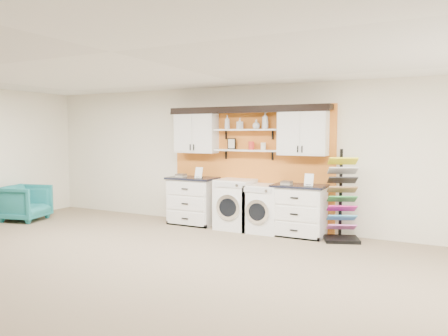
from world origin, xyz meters
The scene contains 22 objects.
floor centered at (0.00, 0.00, 0.00)m, with size 10.00×10.00×0.00m, color #847558.
ceiling centered at (0.00, 0.00, 2.80)m, with size 10.00×10.00×0.00m, color white.
wall_back centered at (0.00, 4.00, 1.40)m, with size 10.00×10.00×0.00m, color silver.
accent_panel centered at (0.00, 3.96, 1.20)m, with size 3.40×0.07×2.40m, color orange.
upper_cabinet_left centered at (-1.13, 3.79, 1.88)m, with size 0.90×0.35×0.84m.
upper_cabinet_right centered at (1.13, 3.79, 1.88)m, with size 0.90×0.35×0.84m.
shelf_lower centered at (0.00, 3.80, 1.53)m, with size 1.32×0.28×0.03m, color white.
shelf_upper centered at (0.00, 3.80, 1.93)m, with size 1.32×0.28×0.03m, color white.
crown_molding centered at (0.00, 3.81, 2.33)m, with size 3.30×0.41×0.13m.
picture_frame centered at (-0.35, 3.85, 1.66)m, with size 0.18×0.02×0.22m.
canister_red centered at (0.10, 3.80, 1.62)m, with size 0.11×0.11×0.16m, color red.
canister_cream centered at (0.35, 3.80, 1.61)m, with size 0.10×0.10×0.14m, color silver.
base_cabinet_left centered at (-1.13, 3.64, 0.48)m, with size 0.99×0.66×0.97m.
base_cabinet_right centered at (1.13, 3.64, 0.47)m, with size 0.96×0.66×0.94m.
washer centered at (-0.15, 3.64, 0.49)m, with size 0.69×0.71×0.97m.
dryer centered at (0.44, 3.64, 0.45)m, with size 0.64×0.71×0.90m.
sample_rack centered at (1.89, 3.62, 0.51)m, with size 0.71×0.66×1.59m.
armchair centered at (-4.50, 2.30, 0.38)m, with size 0.81×0.84×0.76m, color #1C7A7F.
soap_bottle_a centered at (-0.42, 3.80, 2.08)m, with size 0.11×0.11×0.28m, color silver.
soap_bottle_b centered at (-0.15, 3.80, 2.05)m, with size 0.10×0.10×0.22m, color silver.
soap_bottle_c centered at (0.20, 3.80, 2.04)m, with size 0.14×0.14×0.18m, color silver.
soap_bottle_d centered at (0.38, 3.80, 2.11)m, with size 0.12×0.12×0.32m, color silver.
Camera 1 is at (3.50, -3.95, 1.87)m, focal length 35.00 mm.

